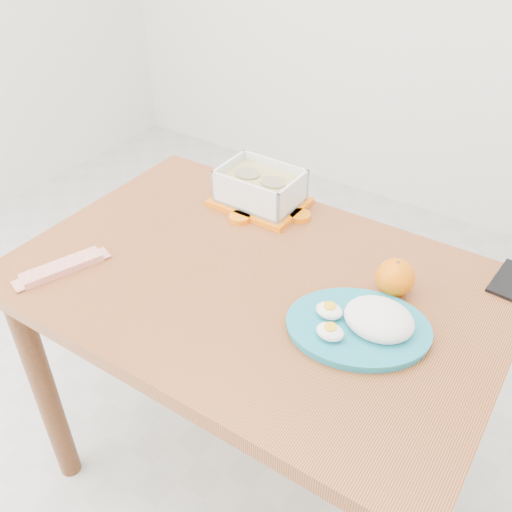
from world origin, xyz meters
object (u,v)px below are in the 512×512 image
Objects in this scene: rice_plate at (365,322)px; smartphone at (512,280)px; food_container at (260,188)px; orange_fruit at (395,277)px; dining_table at (256,316)px.

rice_plate is 2.72× the size of smartphone.
food_container is 0.63× the size of rice_plate.
dining_table is at bearing -155.46° from orange_fruit.
rice_plate is at bearing -89.90° from orange_fruit.
dining_table is at bearing 151.47° from rice_plate.
orange_fruit reaches higher than smartphone.
dining_table is 0.33m from orange_fruit.
orange_fruit is (0.43, -0.14, -0.01)m from food_container.
dining_table is 13.24× the size of orange_fruit.
orange_fruit reaches higher than rice_plate.
food_container is 0.64m from smartphone.
smartphone is (0.63, 0.04, -0.04)m from food_container.
food_container is 0.52m from rice_plate.
orange_fruit is 0.14m from rice_plate.
smartphone is at bearing 3.64° from food_container.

